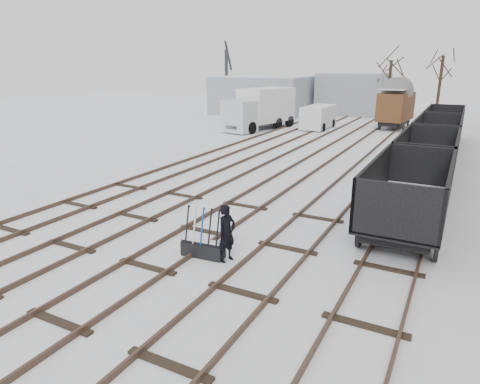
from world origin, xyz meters
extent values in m
plane|color=white|center=(0.00, 0.00, 0.00)|extent=(120.00, 120.00, 0.00)
cube|color=black|center=(-6.72, 14.00, 0.07)|extent=(0.07, 52.00, 0.15)
cube|color=black|center=(-5.28, 14.00, 0.07)|extent=(0.07, 52.00, 0.15)
cube|color=black|center=(-6.00, 2.00, 0.03)|extent=(1.90, 0.20, 0.08)
cube|color=black|center=(-3.72, 14.00, 0.07)|extent=(0.07, 52.00, 0.15)
cube|color=black|center=(-2.28, 14.00, 0.07)|extent=(0.07, 52.00, 0.15)
cube|color=black|center=(-3.00, 2.00, 0.03)|extent=(1.90, 0.20, 0.08)
cube|color=black|center=(-0.72, 14.00, 0.07)|extent=(0.07, 52.00, 0.15)
cube|color=black|center=(0.72, 14.00, 0.07)|extent=(0.07, 52.00, 0.15)
cube|color=black|center=(0.00, 2.00, 0.03)|extent=(1.90, 0.20, 0.08)
cube|color=black|center=(2.28, 14.00, 0.07)|extent=(0.07, 52.00, 0.15)
cube|color=black|center=(3.72, 14.00, 0.07)|extent=(0.07, 52.00, 0.15)
cube|color=black|center=(3.00, 2.00, 0.03)|extent=(1.90, 0.20, 0.08)
cube|color=black|center=(5.28, 14.00, 0.07)|extent=(0.07, 52.00, 0.15)
cube|color=black|center=(6.72, 14.00, 0.07)|extent=(0.07, 52.00, 0.15)
cube|color=black|center=(6.00, 2.00, 0.03)|extent=(1.90, 0.20, 0.08)
cube|color=#9099A2|center=(-13.00, 36.00, 2.00)|extent=(10.00, 8.00, 4.00)
cube|color=white|center=(-13.00, 36.00, 4.05)|extent=(9.80, 7.84, 0.10)
cube|color=#9099A2|center=(-4.00, 40.00, 2.20)|extent=(7.00, 6.00, 4.40)
cube|color=white|center=(-4.00, 40.00, 4.45)|extent=(6.86, 5.88, 0.10)
cube|color=black|center=(0.99, 1.35, 0.22)|extent=(1.33, 0.53, 0.44)
cube|color=black|center=(0.99, 1.35, 0.46)|extent=(1.32, 0.41, 0.06)
cube|color=white|center=(0.99, 1.35, 0.50)|extent=(1.27, 0.36, 0.03)
cylinder|color=black|center=(0.49, 1.31, 0.95)|extent=(0.08, 0.32, 1.08)
cylinder|color=silver|center=(0.74, 1.33, 0.95)|extent=(0.08, 0.32, 1.08)
cylinder|color=#0B4097|center=(0.99, 1.35, 0.95)|extent=(0.08, 0.32, 1.08)
cylinder|color=black|center=(1.24, 1.37, 0.95)|extent=(0.08, 0.32, 1.08)
cylinder|color=black|center=(1.49, 1.39, 0.95)|extent=(0.08, 0.32, 1.08)
imported|color=black|center=(1.74, 1.45, 0.85)|extent=(0.56, 0.70, 1.69)
cube|color=black|center=(6.00, 6.12, 0.65)|extent=(1.92, 5.29, 0.40)
cube|color=black|center=(6.00, 6.12, 0.85)|extent=(2.40, 6.01, 0.12)
cube|color=black|center=(4.85, 6.12, 1.65)|extent=(0.10, 6.01, 1.60)
cube|color=black|center=(7.15, 6.12, 1.65)|extent=(0.10, 6.01, 1.60)
cube|color=white|center=(6.00, 6.12, 0.95)|extent=(2.16, 5.77, 0.06)
cylinder|color=black|center=(4.90, 4.19, 0.35)|extent=(0.12, 0.70, 0.70)
cylinder|color=black|center=(7.10, 8.04, 0.35)|extent=(0.12, 0.70, 0.70)
cube|color=black|center=(6.00, 12.52, 0.65)|extent=(1.92, 5.29, 0.40)
cube|color=black|center=(6.00, 12.52, 0.85)|extent=(2.40, 6.01, 0.12)
cube|color=black|center=(4.85, 12.52, 1.65)|extent=(0.10, 6.01, 1.60)
cube|color=black|center=(7.15, 12.52, 1.65)|extent=(0.10, 6.01, 1.60)
cube|color=white|center=(6.00, 12.52, 0.95)|extent=(2.16, 5.77, 0.06)
cylinder|color=black|center=(4.90, 10.59, 0.35)|extent=(0.12, 0.70, 0.70)
cylinder|color=black|center=(7.10, 14.44, 0.35)|extent=(0.12, 0.70, 0.70)
cube|color=black|center=(6.00, 18.92, 0.65)|extent=(1.92, 5.29, 0.40)
cube|color=black|center=(6.00, 18.92, 0.85)|extent=(2.40, 6.01, 0.12)
cube|color=black|center=(4.85, 18.92, 1.65)|extent=(0.10, 6.01, 1.60)
cube|color=black|center=(7.15, 18.92, 1.65)|extent=(0.10, 6.01, 1.60)
cube|color=white|center=(6.00, 18.92, 0.95)|extent=(2.16, 5.77, 0.06)
cylinder|color=black|center=(4.90, 16.99, 0.35)|extent=(0.12, 0.70, 0.70)
cylinder|color=black|center=(7.10, 20.84, 0.35)|extent=(0.12, 0.70, 0.70)
cube|color=black|center=(6.00, 25.32, 0.65)|extent=(1.92, 5.29, 0.40)
cube|color=black|center=(6.00, 25.32, 0.85)|extent=(2.40, 6.01, 0.12)
cube|color=black|center=(4.85, 25.32, 1.65)|extent=(0.10, 6.01, 1.60)
cube|color=black|center=(7.15, 25.32, 1.65)|extent=(0.10, 6.01, 1.60)
cube|color=white|center=(6.00, 25.32, 0.95)|extent=(2.16, 5.77, 0.06)
cylinder|color=black|center=(4.90, 23.39, 0.35)|extent=(0.12, 0.70, 0.70)
cylinder|color=black|center=(7.10, 27.24, 0.35)|extent=(0.12, 0.70, 0.70)
cube|color=black|center=(1.89, 30.66, 0.58)|extent=(2.10, 4.06, 0.35)
cube|color=#4E2D17|center=(1.89, 30.66, 1.90)|extent=(2.58, 4.63, 2.30)
cube|color=white|center=(1.89, 30.66, 3.37)|extent=(2.35, 4.39, 0.04)
cylinder|color=black|center=(0.92, 29.24, 0.31)|extent=(0.11, 0.62, 0.62)
cylinder|color=black|center=(2.87, 32.07, 0.31)|extent=(0.11, 0.62, 0.62)
cube|color=black|center=(-8.24, 25.05, 0.55)|extent=(2.86, 7.62, 0.30)
cube|color=silver|center=(-8.24, 22.27, 1.34)|extent=(2.77, 2.47, 2.48)
cube|color=white|center=(-8.24, 25.84, 1.99)|extent=(3.58, 5.59, 2.78)
cube|color=white|center=(-8.24, 25.84, 3.40)|extent=(3.51, 5.48, 0.04)
cylinder|color=black|center=(-9.33, 22.46, 0.50)|extent=(0.30, 0.99, 0.99)
cylinder|color=black|center=(-7.15, 27.83, 0.50)|extent=(0.30, 0.99, 0.99)
cube|color=white|center=(-3.95, 27.63, 1.01)|extent=(1.96, 4.44, 1.81)
cube|color=white|center=(-3.95, 27.63, 1.93)|extent=(1.91, 4.34, 0.04)
cylinder|color=black|center=(-4.86, 26.22, 0.35)|extent=(0.22, 0.70, 0.70)
cylinder|color=black|center=(-3.05, 29.03, 0.35)|extent=(0.22, 0.70, 0.70)
cube|color=#29292D|center=(-17.00, 34.66, 0.34)|extent=(1.99, 1.99, 0.69)
cylinder|color=#29292D|center=(-17.00, 34.66, 3.44)|extent=(0.38, 0.38, 6.88)
cylinder|color=#29292D|center=(-17.00, 36.21, 6.19)|extent=(1.78, 4.19, 3.17)
cylinder|color=black|center=(-17.00, 38.02, 4.13)|extent=(0.03, 0.03, 3.87)
cylinder|color=black|center=(0.11, 37.30, 2.87)|extent=(0.30, 0.30, 5.74)
cylinder|color=black|center=(4.50, 40.90, 3.08)|extent=(0.30, 0.30, 6.16)
camera|label=1|loc=(7.33, -8.38, 5.50)|focal=32.00mm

